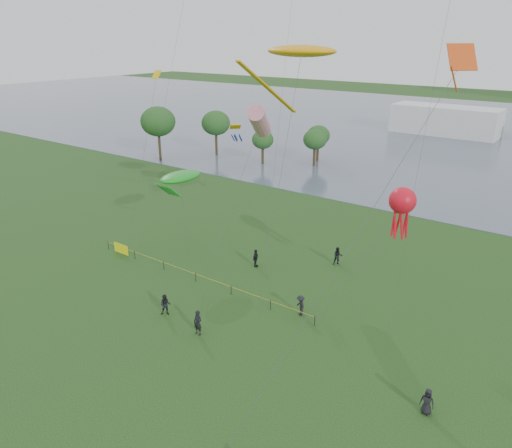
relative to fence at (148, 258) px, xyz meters
The scene contains 16 objects.
ground_plane 18.92m from the fence, 40.51° to the right, with size 400.00×400.00×0.00m, color #163711.
lake 88.89m from the fence, 80.69° to the left, with size 400.00×120.00×0.08m, color #515D6F.
pavilion_left 82.79m from the fence, 88.36° to the left, with size 22.00×8.00×6.00m, color silver.
trees 42.13m from the fence, 120.55° to the left, with size 28.09×20.28×9.14m.
fence is the anchor object (origin of this frame).
spectator_a 9.69m from the fence, 34.19° to the right, with size 0.83×0.64×1.70m, color black.
spectator_b 16.48m from the fence, ahead, with size 1.09×0.62×1.68m, color black.
spectator_c 10.21m from the fence, 33.04° to the left, with size 1.01×0.42×1.72m, color black.
spectator_d 28.22m from the fence, ahead, with size 0.81×0.53×1.65m, color black.
spectator_f 13.31m from the fence, 26.69° to the right, with size 0.70×0.46×1.92m, color black.
spectator_g 17.91m from the fence, 35.77° to the left, with size 0.86×0.67×1.76m, color black.
kite_stingray 23.29m from the fence, 21.57° to the left, with size 5.67×10.25×19.65m.
kite_windsock 16.76m from the fence, 61.64° to the left, with size 4.17×10.72×14.46m.
kite_creature 8.35m from the fence, 86.59° to the left, with size 2.74×4.87×8.02m.
kite_octopus 23.95m from the fence, 15.68° to the left, with size 4.72×7.31×9.94m.
kite_delta 31.63m from the fence, ahead, with size 6.35×14.43×19.98m.
Camera 1 is at (19.24, -16.14, 20.40)m, focal length 35.00 mm.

